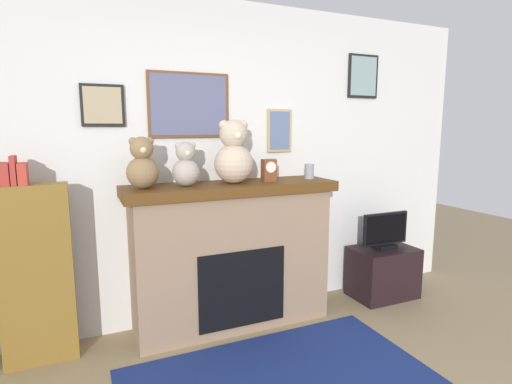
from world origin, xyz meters
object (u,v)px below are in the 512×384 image
Objects in this scene: television at (385,232)px; fireplace at (232,254)px; tv_stand at (383,272)px; teddy_bear_cream at (142,165)px; mantel_clock at (269,170)px; bookshelf at (35,272)px; teddy_bear_brown at (186,166)px; candle_jar at (309,171)px; teddy_bear_grey at (234,155)px.

fireplace is at bearing 177.01° from television.
tv_stand is 1.62× the size of teddy_bear_cream.
television is at bearing -2.88° from mantel_clock.
television is at bearing -2.99° from fireplace.
teddy_bear_brown is at bearing -2.27° from bookshelf.
teddy_bear_grey is at bearing -179.95° from candle_jar.
teddy_bear_cream reaches higher than mantel_clock.
candle_jar is 0.38m from mantel_clock.
teddy_bear_cream is at bearing 179.96° from mantel_clock.
tv_stand is (1.50, -0.08, -0.35)m from fireplace.
mantel_clock reaches higher than television.
mantel_clock is (-1.18, 0.06, 1.02)m from tv_stand.
fireplace is 0.81m from teddy_bear_brown.
television is 3.86× the size of candle_jar.
television is 1.33× the size of teddy_bear_cream.
bookshelf is 11.20× the size of candle_jar.
teddy_bear_grey is (-0.68, -0.00, 0.16)m from candle_jar.
television reaches higher than tv_stand.
teddy_bear_grey is at bearing 179.88° from mantel_clock.
teddy_bear_cream is at bearing -179.99° from teddy_bear_brown.
candle_jar is 1.37m from teddy_bear_cream.
teddy_bear_brown is 0.67× the size of teddy_bear_grey.
tv_stand is 1.56m from mantel_clock.
mantel_clock is at bearing -0.04° from teddy_bear_cream.
mantel_clock is 0.33m from teddy_bear_grey.
mantel_clock reaches higher than tv_stand.
teddy_bear_brown is (1.03, -0.04, 0.67)m from bookshelf.
fireplace is 9.40× the size of mantel_clock.
fireplace reaches higher than television.
teddy_bear_cream is at bearing -178.46° from fireplace.
bookshelf is at bearing 177.73° from teddy_bear_brown.
mantel_clock is (-0.38, -0.00, 0.03)m from candle_jar.
tv_stand is at bearing -1.55° from teddy_bear_cream.
candle_jar is 0.39× the size of teddy_bear_brown.
mantel_clock is at bearing -3.43° from fireplace.
candle_jar is (0.70, -0.02, 0.64)m from fireplace.
teddy_bear_cream is (-0.99, 0.00, 0.08)m from mantel_clock.
television is at bearing -1.59° from teddy_bear_cream.
bookshelf is 1.00m from teddy_bear_cream.
bookshelf is at bearing 176.74° from teddy_bear_cream.
candle_jar reaches higher than television.
teddy_bear_brown is at bearing 0.01° from teddy_bear_cream.
fireplace is 1.54m from tv_stand.
bookshelf is at bearing 178.89° from candle_jar.
teddy_bear_cream reaches higher than fireplace.
bookshelf is at bearing 178.60° from mantel_clock.
fireplace is 4.55× the size of teddy_bear_cream.
bookshelf is 8.00× the size of mantel_clock.
mantel_clock is at bearing -0.07° from teddy_bear_brown.
tv_stand is at bearing 90.00° from television.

